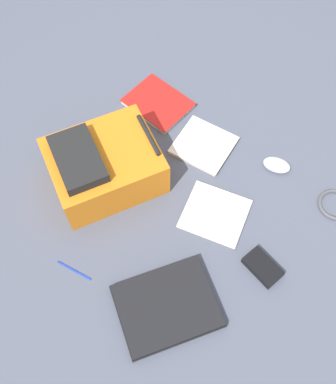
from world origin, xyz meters
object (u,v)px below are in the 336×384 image
at_px(backpack, 103,166).
at_px(book_comic, 158,103).
at_px(book_red, 204,145).
at_px(cable_coil, 335,204).
at_px(book_manual, 215,214).
at_px(computer_mouse, 277,165).
at_px(pen_black, 74,270).
at_px(power_brick, 263,267).
at_px(laptop, 167,306).

relative_size(backpack, book_comic, 1.84).
relative_size(book_red, cable_coil, 1.84).
distance_m(book_manual, book_comic, 0.57).
height_order(backpack, computer_mouse, backpack).
bearing_deg(backpack, pen_black, 25.31).
bearing_deg(backpack, power_brick, 95.98).
bearing_deg(laptop, book_red, -154.12).
distance_m(laptop, power_brick, 0.36).
relative_size(laptop, book_manual, 1.50).
height_order(backpack, pen_black, backpack).
bearing_deg(cable_coil, book_manual, -46.32).
bearing_deg(book_comic, cable_coil, 93.11).
height_order(book_red, computer_mouse, computer_mouse).
distance_m(book_red, pen_black, 0.71).
distance_m(book_comic, computer_mouse, 0.57).
height_order(laptop, book_comic, laptop).
relative_size(book_manual, book_red, 1.13).
bearing_deg(power_brick, cable_coil, 168.35).
xyz_separation_m(backpack, cable_coil, (-0.46, 0.76, -0.09)).
height_order(book_red, power_brick, power_brick).
distance_m(computer_mouse, cable_coil, 0.27).
bearing_deg(book_manual, book_comic, -118.69).
xyz_separation_m(book_manual, book_red, (-0.22, -0.22, 0.00)).
distance_m(book_manual, cable_coil, 0.46).
bearing_deg(book_red, cable_coil, 100.01).
bearing_deg(book_red, power_brick, 58.55).
xyz_separation_m(laptop, book_comic, (-0.66, -0.58, -0.00)).
distance_m(laptop, book_red, 0.67).
xyz_separation_m(book_manual, computer_mouse, (-0.32, 0.07, 0.01)).
relative_size(backpack, book_red, 2.02).
height_order(book_comic, computer_mouse, computer_mouse).
height_order(book_manual, computer_mouse, computer_mouse).
xyz_separation_m(backpack, pen_black, (0.35, 0.17, -0.09)).
bearing_deg(power_brick, book_comic, -114.27).
bearing_deg(book_manual, backpack, -72.07).
height_order(book_comic, pen_black, book_comic).
distance_m(power_brick, pen_black, 0.67).
relative_size(power_brick, pen_black, 0.97).
xyz_separation_m(computer_mouse, power_brick, (0.39, 0.19, -0.01)).
xyz_separation_m(laptop, power_brick, (-0.32, 0.18, -0.00)).
bearing_deg(book_manual, laptop, 11.33).
relative_size(book_comic, pen_black, 1.92).
xyz_separation_m(backpack, book_manual, (-0.14, 0.43, -0.09)).
bearing_deg(backpack, cable_coil, 121.01).
height_order(backpack, cable_coil, backpack).
relative_size(book_comic, cable_coil, 2.01).
bearing_deg(book_red, backpack, -30.20).
height_order(cable_coil, power_brick, power_brick).
distance_m(book_manual, computer_mouse, 0.33).
xyz_separation_m(backpack, book_red, (-0.36, 0.21, -0.09)).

